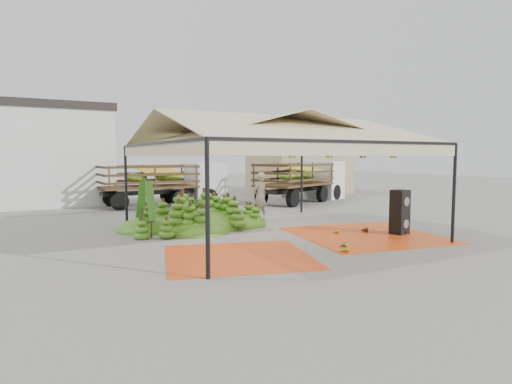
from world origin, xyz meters
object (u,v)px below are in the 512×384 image
banana_heap (198,211)px  truck_right (305,177)px  vendor (260,197)px  truck_left (169,180)px  speaker_stack (400,212)px

banana_heap → truck_right: bearing=33.0°
truck_right → vendor: bearing=-162.8°
banana_heap → truck_right: (8.85, 5.74, 0.80)m
truck_right → banana_heap: bearing=-171.5°
banana_heap → truck_left: 7.84m
truck_left → vendor: bearing=-79.4°
speaker_stack → vendor: vendor is taller
banana_heap → vendor: size_ratio=2.93×
banana_heap → speaker_stack: (5.49, -4.52, 0.13)m
speaker_stack → truck_left: size_ratio=0.23×
vendor → truck_left: 7.45m
banana_heap → vendor: vendor is taller
banana_heap → truck_right: size_ratio=0.82×
vendor → banana_heap: bearing=-6.8°
vendor → truck_left: truck_left is taller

